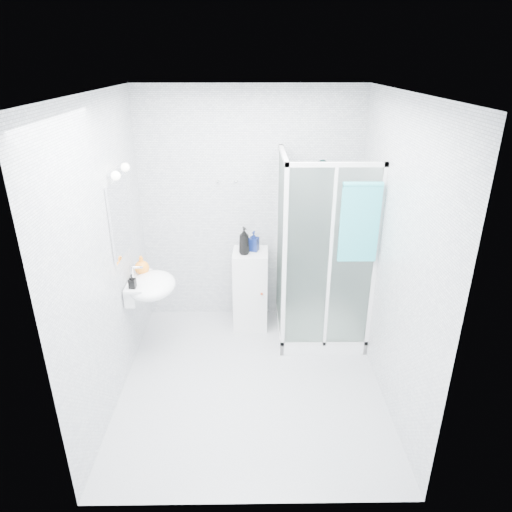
{
  "coord_description": "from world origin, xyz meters",
  "views": [
    {
      "loc": [
        -0.0,
        -3.5,
        2.84
      ],
      "look_at": [
        0.05,
        0.35,
        1.15
      ],
      "focal_mm": 32.0,
      "sensor_mm": 36.0,
      "label": 1
    }
  ],
  "objects_px": {
    "storage_cabinet": "(251,289)",
    "shower_enclosure": "(313,300)",
    "wall_basin": "(149,286)",
    "shampoo_bottle_a": "(244,241)",
    "shampoo_bottle_b": "(254,241)",
    "soap_dispenser_orange": "(142,265)",
    "soap_dispenser_black": "(132,281)",
    "hand_towel": "(360,221)"
  },
  "relations": [
    {
      "from": "storage_cabinet",
      "to": "shower_enclosure",
      "type": "bearing_deg",
      "value": -18.26
    },
    {
      "from": "wall_basin",
      "to": "shampoo_bottle_a",
      "type": "relative_size",
      "value": 1.87
    },
    {
      "from": "shower_enclosure",
      "to": "storage_cabinet",
      "type": "distance_m",
      "value": 0.72
    },
    {
      "from": "shampoo_bottle_a",
      "to": "shampoo_bottle_b",
      "type": "height_order",
      "value": "shampoo_bottle_a"
    },
    {
      "from": "wall_basin",
      "to": "soap_dispenser_orange",
      "type": "distance_m",
      "value": 0.23
    },
    {
      "from": "storage_cabinet",
      "to": "soap_dispenser_black",
      "type": "xyz_separation_m",
      "value": [
        -1.09,
        -0.73,
        0.48
      ]
    },
    {
      "from": "hand_towel",
      "to": "soap_dispenser_orange",
      "type": "bearing_deg",
      "value": 173.76
    },
    {
      "from": "shampoo_bottle_b",
      "to": "soap_dispenser_black",
      "type": "height_order",
      "value": "shampoo_bottle_b"
    },
    {
      "from": "hand_towel",
      "to": "shampoo_bottle_a",
      "type": "height_order",
      "value": "hand_towel"
    },
    {
      "from": "hand_towel",
      "to": "soap_dispenser_black",
      "type": "relative_size",
      "value": 5.49
    },
    {
      "from": "shower_enclosure",
      "to": "storage_cabinet",
      "type": "bearing_deg",
      "value": 159.9
    },
    {
      "from": "shampoo_bottle_b",
      "to": "wall_basin",
      "type": "bearing_deg",
      "value": -149.71
    },
    {
      "from": "storage_cabinet",
      "to": "shampoo_bottle_b",
      "type": "height_order",
      "value": "shampoo_bottle_b"
    },
    {
      "from": "soap_dispenser_black",
      "to": "storage_cabinet",
      "type": "bearing_deg",
      "value": 33.78
    },
    {
      "from": "soap_dispenser_orange",
      "to": "shampoo_bottle_b",
      "type": "bearing_deg",
      "value": 22.36
    },
    {
      "from": "shampoo_bottle_b",
      "to": "storage_cabinet",
      "type": "bearing_deg",
      "value": -137.63
    },
    {
      "from": "wall_basin",
      "to": "shampoo_bottle_a",
      "type": "distance_m",
      "value": 1.08
    },
    {
      "from": "shampoo_bottle_a",
      "to": "soap_dispenser_orange",
      "type": "distance_m",
      "value": 1.08
    },
    {
      "from": "storage_cabinet",
      "to": "shampoo_bottle_b",
      "type": "xyz_separation_m",
      "value": [
        0.04,
        0.03,
        0.56
      ]
    },
    {
      "from": "hand_towel",
      "to": "storage_cabinet",
      "type": "bearing_deg",
      "value": 146.75
    },
    {
      "from": "shampoo_bottle_a",
      "to": "soap_dispenser_black",
      "type": "relative_size",
      "value": 2.2
    },
    {
      "from": "wall_basin",
      "to": "hand_towel",
      "type": "distance_m",
      "value": 2.09
    },
    {
      "from": "shampoo_bottle_b",
      "to": "soap_dispenser_orange",
      "type": "height_order",
      "value": "shampoo_bottle_b"
    },
    {
      "from": "storage_cabinet",
      "to": "soap_dispenser_black",
      "type": "height_order",
      "value": "soap_dispenser_black"
    },
    {
      "from": "shower_enclosure",
      "to": "wall_basin",
      "type": "distance_m",
      "value": 1.72
    },
    {
      "from": "shower_enclosure",
      "to": "storage_cabinet",
      "type": "relative_size",
      "value": 2.2
    },
    {
      "from": "shampoo_bottle_a",
      "to": "soap_dispenser_black",
      "type": "height_order",
      "value": "shampoo_bottle_a"
    },
    {
      "from": "shampoo_bottle_a",
      "to": "soap_dispenser_orange",
      "type": "height_order",
      "value": "shampoo_bottle_a"
    },
    {
      "from": "storage_cabinet",
      "to": "soap_dispenser_black",
      "type": "distance_m",
      "value": 1.4
    },
    {
      "from": "hand_towel",
      "to": "shampoo_bottle_b",
      "type": "xyz_separation_m",
      "value": [
        -0.95,
        0.68,
        -0.46
      ]
    },
    {
      "from": "shampoo_bottle_b",
      "to": "shower_enclosure",
      "type": "bearing_deg",
      "value": -23.87
    },
    {
      "from": "wall_basin",
      "to": "storage_cabinet",
      "type": "bearing_deg",
      "value": 29.75
    },
    {
      "from": "shower_enclosure",
      "to": "soap_dispenser_black",
      "type": "height_order",
      "value": "shower_enclosure"
    },
    {
      "from": "wall_basin",
      "to": "shower_enclosure",
      "type": "bearing_deg",
      "value": 10.81
    },
    {
      "from": "hand_towel",
      "to": "shampoo_bottle_b",
      "type": "bearing_deg",
      "value": 144.31
    },
    {
      "from": "storage_cabinet",
      "to": "shampoo_bottle_a",
      "type": "bearing_deg",
      "value": -137.64
    },
    {
      "from": "wall_basin",
      "to": "hand_towel",
      "type": "bearing_deg",
      "value": -2.47
    },
    {
      "from": "shower_enclosure",
      "to": "shampoo_bottle_b",
      "type": "height_order",
      "value": "shower_enclosure"
    },
    {
      "from": "soap_dispenser_orange",
      "to": "soap_dispenser_black",
      "type": "height_order",
      "value": "soap_dispenser_orange"
    },
    {
      "from": "wall_basin",
      "to": "soap_dispenser_orange",
      "type": "bearing_deg",
      "value": 122.27
    },
    {
      "from": "shower_enclosure",
      "to": "hand_towel",
      "type": "bearing_deg",
      "value": -51.86
    },
    {
      "from": "storage_cabinet",
      "to": "soap_dispenser_orange",
      "type": "bearing_deg",
      "value": -156.67
    }
  ]
}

